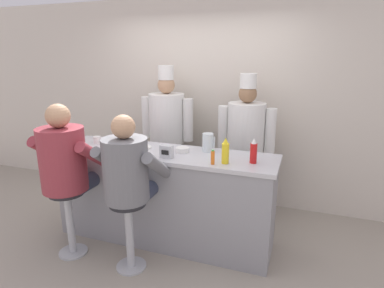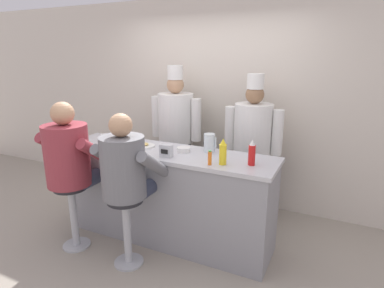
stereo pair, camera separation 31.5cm
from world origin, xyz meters
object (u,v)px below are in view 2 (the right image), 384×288
object	(u,v)px
water_pitcher_clear	(209,143)
cook_in_whites_near	(176,130)
diner_seated_grey	(126,171)
cereal_bowl	(184,149)
cook_in_whites_far	(252,142)
napkin_dispenser_chrome	(166,151)
ketchup_bottle_red	(252,153)
coffee_mug_white	(105,137)
diner_seated_maroon	(70,158)
hot_sauce_bottle_orange	(210,158)
breakfast_plate	(144,146)
mustard_bottle_yellow	(223,152)

from	to	relation	value
water_pitcher_clear	cook_in_whites_near	size ratio (longest dim) A/B	0.10
diner_seated_grey	cereal_bowl	bearing A→B (deg)	64.03
cook_in_whites_far	diner_seated_grey	bearing A→B (deg)	-119.98
water_pitcher_clear	napkin_dispenser_chrome	xyz separation A→B (m)	(-0.32, -0.34, -0.03)
napkin_dispenser_chrome	diner_seated_grey	world-z (taller)	diner_seated_grey
ketchup_bottle_red	coffee_mug_white	distance (m)	1.77
cook_in_whites_near	water_pitcher_clear	bearing A→B (deg)	-42.68
ketchup_bottle_red	diner_seated_maroon	distance (m)	1.79
hot_sauce_bottle_orange	cook_in_whites_near	distance (m)	1.45
cook_in_whites_near	cook_in_whites_far	world-z (taller)	cook_in_whites_near
hot_sauce_bottle_orange	diner_seated_maroon	xyz separation A→B (m)	(-1.37, -0.33, -0.10)
coffee_mug_white	cereal_bowl	bearing A→B (deg)	0.47
diner_seated_grey	diner_seated_maroon	bearing A→B (deg)	179.74
water_pitcher_clear	breakfast_plate	distance (m)	0.73
ketchup_bottle_red	napkin_dispenser_chrome	size ratio (longest dim) A/B	1.90
diner_seated_maroon	hot_sauce_bottle_orange	bearing A→B (deg)	13.60
ketchup_bottle_red	diner_seated_maroon	world-z (taller)	diner_seated_maroon
napkin_dispenser_chrome	cook_in_whites_near	size ratio (longest dim) A/B	0.07
diner_seated_grey	cook_in_whites_near	bearing A→B (deg)	99.96
ketchup_bottle_red	coffee_mug_white	xyz separation A→B (m)	(-1.77, 0.09, -0.07)
hot_sauce_bottle_orange	cook_in_whites_far	xyz separation A→B (m)	(0.11, 1.05, -0.10)
cereal_bowl	ketchup_bottle_red	bearing A→B (deg)	-7.66
breakfast_plate	diner_seated_grey	size ratio (longest dim) A/B	0.16
water_pitcher_clear	cook_in_whites_near	xyz separation A→B (m)	(-0.78, 0.72, -0.09)
cook_in_whites_far	mustard_bottle_yellow	bearing A→B (deg)	-90.56
diner_seated_maroon	mustard_bottle_yellow	bearing A→B (deg)	15.14
diner_seated_grey	water_pitcher_clear	bearing A→B (deg)	53.37
coffee_mug_white	breakfast_plate	bearing A→B (deg)	-1.36
breakfast_plate	napkin_dispenser_chrome	size ratio (longest dim) A/B	1.86
ketchup_bottle_red	napkin_dispenser_chrome	xyz separation A→B (m)	(-0.82, -0.13, -0.05)
cereal_bowl	diner_seated_maroon	size ratio (longest dim) A/B	0.09
mustard_bottle_yellow	coffee_mug_white	size ratio (longest dim) A/B	1.92
hot_sauce_bottle_orange	cereal_bowl	xyz separation A→B (m)	(-0.40, 0.26, -0.04)
mustard_bottle_yellow	cereal_bowl	size ratio (longest dim) A/B	1.73
breakfast_plate	coffee_mug_white	world-z (taller)	coffee_mug_white
napkin_dispenser_chrome	water_pitcher_clear	bearing A→B (deg)	47.17
coffee_mug_white	cook_in_whites_far	size ratio (longest dim) A/B	0.07
mustard_bottle_yellow	diner_seated_maroon	world-z (taller)	diner_seated_maroon
diner_seated_maroon	ketchup_bottle_red	bearing A→B (deg)	16.07
hot_sauce_bottle_orange	water_pitcher_clear	world-z (taller)	water_pitcher_clear
diner_seated_grey	hot_sauce_bottle_orange	bearing A→B (deg)	25.90
breakfast_plate	cereal_bowl	distance (m)	0.47
coffee_mug_white	diner_seated_grey	bearing A→B (deg)	-38.67
cook_in_whites_far	hot_sauce_bottle_orange	bearing A→B (deg)	-95.95
ketchup_bottle_red	hot_sauce_bottle_orange	bearing A→B (deg)	-154.70
water_pitcher_clear	diner_seated_grey	xyz separation A→B (m)	(-0.53, -0.71, -0.16)
cereal_bowl	diner_seated_maroon	world-z (taller)	diner_seated_maroon
ketchup_bottle_red	napkin_dispenser_chrome	world-z (taller)	ketchup_bottle_red
cereal_bowl	napkin_dispenser_chrome	xyz separation A→B (m)	(-0.08, -0.23, 0.04)
cook_in_whites_near	diner_seated_grey	bearing A→B (deg)	-80.04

